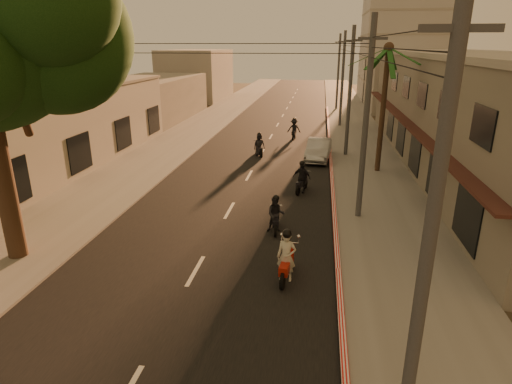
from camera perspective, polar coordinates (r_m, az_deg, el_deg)
ground at (r=14.27m, az=-10.36°, el=-14.25°), size 160.00×160.00×0.00m
road at (r=32.43m, az=0.79°, el=5.26°), size 10.00×140.00×0.02m
sidewalk_right at (r=32.32m, az=14.13°, el=4.72°), size 5.00×140.00×0.12m
sidewalk_left at (r=34.21m, az=-11.82°, el=5.67°), size 5.00×140.00×0.12m
curb_stripe at (r=27.33m, az=10.03°, el=2.51°), size 0.20×60.00×0.20m
shophouse_row at (r=31.08m, az=27.08°, el=9.43°), size 8.80×34.20×7.30m
left_building at (r=31.50m, az=-27.19°, el=7.57°), size 8.20×24.20×5.20m
palm_tree at (r=27.49m, az=17.20°, el=17.01°), size 5.00×5.00×8.20m
utility_poles at (r=31.30m, az=12.65°, el=16.41°), size 1.20×48.26×9.00m
filler_right at (r=57.26m, az=18.80°, el=13.35°), size 8.00×14.00×6.00m
filler_left_near at (r=49.05m, az=-13.69°, el=12.06°), size 8.00×14.00×4.40m
filler_left_far at (r=65.91m, az=-7.87°, el=15.22°), size 8.00×14.00×7.00m
scooter_red at (r=14.85m, az=4.09°, el=-8.76°), size 0.82×1.96×1.93m
scooter_mid_a at (r=18.55m, az=2.66°, el=-3.08°), size 0.89×1.74×1.71m
scooter_mid_b at (r=23.58m, az=6.11°, el=1.86°), size 1.22×1.81×1.82m
scooter_far_a at (r=31.34m, az=0.43°, el=6.25°), size 1.17×1.69×1.75m
scooter_far_b at (r=37.36m, az=5.09°, el=8.34°), size 1.19×1.87×1.84m
parked_car at (r=30.64m, az=8.33°, el=5.62°), size 2.30×4.70×1.46m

